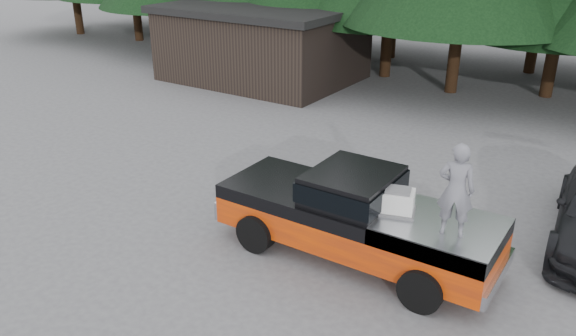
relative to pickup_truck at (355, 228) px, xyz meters
The scene contains 6 objects.
ground 1.82m from the pickup_truck, 156.96° to the right, with size 120.00×120.00×0.00m, color #4E4E51.
pickup_truck is the anchor object (origin of this frame).
truck_cab 0.97m from the pickup_truck, behind, with size 1.66×1.90×0.59m, color black.
air_compressor 1.27m from the pickup_truck, ahead, with size 0.63×0.52×0.43m, color silver.
man_on_bed 2.59m from the pickup_truck, ahead, with size 0.64×0.42×1.75m, color slate.
utility_building 15.53m from the pickup_truck, 132.98° to the left, with size 8.40×6.40×3.30m.
Camera 1 is at (6.06, -8.64, 6.42)m, focal length 35.00 mm.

